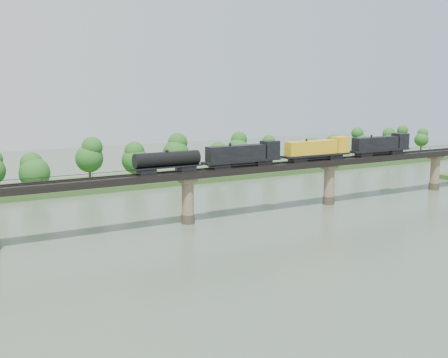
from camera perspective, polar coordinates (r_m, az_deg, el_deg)
ground at (r=97.88m, az=4.46°, el=-8.07°), size 400.00×400.00×0.00m
far_bank at (r=172.36m, az=-12.06°, el=-0.43°), size 300.00×24.00×1.60m
bridge at (r=121.51m, az=-3.70°, el=-2.00°), size 236.00×30.00×11.50m
bridge_superstructure at (r=120.44m, az=-3.73°, el=0.96°), size 220.00×4.90×0.75m
far_treeline at (r=164.54m, az=-14.36°, el=1.86°), size 289.06×17.54×13.60m
freight_train at (r=135.39m, az=7.06°, el=2.81°), size 79.57×3.10×5.48m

